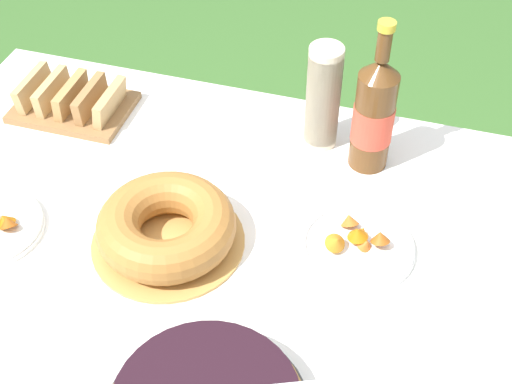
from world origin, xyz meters
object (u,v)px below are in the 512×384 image
cider_bottle_amber (374,114)px  cup_stack (323,97)px  bundt_cake (167,227)px  bread_board (72,101)px  snack_plate_left (358,244)px

cider_bottle_amber → cup_stack: bearing=162.0°
bundt_cake → cup_stack: size_ratio=1.20×
cup_stack → bread_board: (-0.57, -0.05, -0.09)m
snack_plate_left → cup_stack: bearing=115.8°
bundt_cake → cup_stack: (0.21, 0.37, 0.08)m
cup_stack → snack_plate_left: 0.33m
cup_stack → snack_plate_left: size_ratio=1.12×
snack_plate_left → bundt_cake: bearing=-165.8°
bundt_cake → snack_plate_left: 0.36m
cup_stack → snack_plate_left: bearing=-64.2°
snack_plate_left → bread_board: 0.74m
cup_stack → bread_board: size_ratio=0.93×
snack_plate_left → cider_bottle_amber: bearing=95.9°
cider_bottle_amber → snack_plate_left: 0.27m
bundt_cake → cider_bottle_amber: bearing=46.3°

